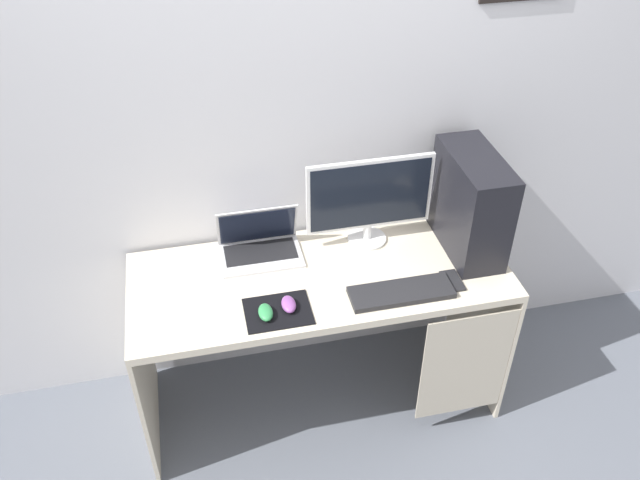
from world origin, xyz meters
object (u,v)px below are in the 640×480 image
(mouse_right, at_px, (266,312))
(pc_tower, at_px, (470,203))
(keyboard, at_px, (401,292))
(cell_phone, at_px, (452,281))
(monitor, at_px, (370,199))
(laptop, at_px, (260,245))
(mouse_left, at_px, (289,304))

(mouse_right, bearing_deg, pc_tower, 15.49)
(keyboard, xyz_separation_m, cell_phone, (0.23, 0.03, -0.01))
(pc_tower, xyz_separation_m, mouse_right, (-0.92, -0.26, -0.20))
(monitor, xyz_separation_m, keyboard, (0.04, -0.37, -0.21))
(cell_phone, bearing_deg, pc_tower, 57.70)
(pc_tower, bearing_deg, keyboard, -145.99)
(keyboard, xyz_separation_m, mouse_right, (-0.55, -0.01, 0.01))
(pc_tower, xyz_separation_m, laptop, (-0.88, 0.14, -0.18))
(pc_tower, bearing_deg, monitor, 163.40)
(monitor, distance_m, laptop, 0.51)
(keyboard, bearing_deg, pc_tower, 34.01)
(monitor, height_order, laptop, monitor)
(pc_tower, distance_m, mouse_right, 0.98)
(pc_tower, height_order, keyboard, pc_tower)
(pc_tower, xyz_separation_m, cell_phone, (-0.14, -0.22, -0.22))
(keyboard, relative_size, cell_phone, 3.23)
(keyboard, bearing_deg, cell_phone, 7.04)
(laptop, bearing_deg, mouse_left, -81.05)
(keyboard, relative_size, mouse_right, 4.38)
(keyboard, height_order, mouse_left, mouse_left)
(monitor, bearing_deg, mouse_left, -140.04)
(pc_tower, distance_m, laptop, 0.91)
(monitor, xyz_separation_m, laptop, (-0.48, 0.02, -0.18))
(pc_tower, bearing_deg, mouse_left, -164.42)
(pc_tower, height_order, cell_phone, pc_tower)
(keyboard, bearing_deg, laptop, 142.91)
(monitor, relative_size, laptop, 1.58)
(pc_tower, distance_m, keyboard, 0.49)
(mouse_left, relative_size, cell_phone, 0.74)
(mouse_left, height_order, cell_phone, mouse_left)
(monitor, distance_m, mouse_right, 0.67)
(laptop, height_order, mouse_left, laptop)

